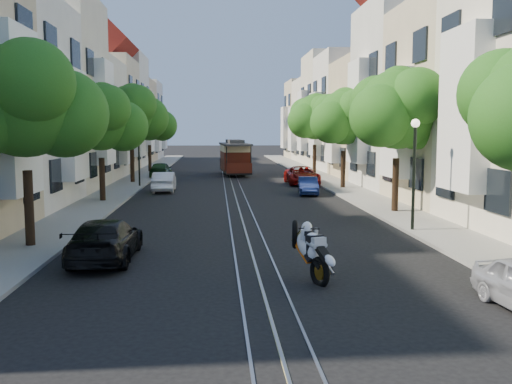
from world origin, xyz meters
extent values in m
plane|color=black|center=(0.00, 28.00, 0.00)|extent=(200.00, 200.00, 0.00)
cube|color=gray|center=(7.25, 28.00, 0.06)|extent=(2.50, 80.00, 0.12)
cube|color=gray|center=(-7.25, 28.00, 0.06)|extent=(2.50, 80.00, 0.12)
cube|color=gray|center=(-0.55, 28.00, 0.01)|extent=(0.06, 80.00, 0.02)
cube|color=gray|center=(0.00, 28.00, 0.01)|extent=(0.06, 80.00, 0.02)
cube|color=gray|center=(0.55, 28.00, 0.01)|extent=(0.06, 80.00, 0.02)
cube|color=tan|center=(0.00, 28.00, 0.00)|extent=(0.08, 80.00, 0.01)
cube|color=white|center=(8.20, 4.00, 4.62)|extent=(0.90, 3.04, 6.05)
cube|color=beige|center=(12.00, 12.00, 5.00)|extent=(7.00, 8.00, 10.00)
cube|color=white|center=(8.20, 12.00, 4.20)|extent=(0.90, 3.04, 5.50)
cube|color=silver|center=(12.00, 20.00, 6.00)|extent=(7.00, 8.00, 12.00)
cube|color=white|center=(8.20, 20.00, 5.04)|extent=(0.90, 3.04, 6.60)
cube|color=#C6B28C|center=(12.00, 28.00, 4.50)|extent=(7.00, 8.00, 9.00)
cube|color=white|center=(8.20, 28.00, 3.78)|extent=(0.90, 3.04, 4.95)
cube|color=white|center=(12.00, 36.00, 5.25)|extent=(7.00, 8.00, 10.50)
cube|color=white|center=(8.20, 36.00, 4.41)|extent=(0.90, 3.04, 5.78)
cube|color=beige|center=(12.00, 44.00, 5.75)|extent=(7.00, 8.00, 11.50)
cube|color=white|center=(8.20, 44.00, 4.83)|extent=(0.90, 3.04, 6.32)
cube|color=silver|center=(12.00, 52.00, 4.75)|extent=(7.00, 8.00, 9.50)
cube|color=white|center=(8.20, 52.00, 3.99)|extent=(0.90, 3.04, 5.23)
cube|color=beige|center=(12.00, 60.00, 5.00)|extent=(7.00, 8.00, 10.00)
cube|color=white|center=(8.20, 60.00, 4.20)|extent=(0.90, 3.04, 5.50)
cube|color=white|center=(-8.20, 4.00, 4.53)|extent=(0.90, 3.04, 5.93)
cube|color=white|center=(-8.20, 12.00, 4.12)|extent=(0.90, 3.04, 5.39)
cube|color=beige|center=(-12.00, 20.00, 5.88)|extent=(7.00, 8.00, 11.76)
cube|color=white|center=(-8.20, 20.00, 4.94)|extent=(0.90, 3.04, 6.47)
cube|color=silver|center=(-12.00, 28.00, 4.41)|extent=(7.00, 8.00, 8.82)
cube|color=white|center=(-8.20, 28.00, 3.70)|extent=(0.90, 3.04, 4.85)
cube|color=beige|center=(-12.00, 36.00, 5.14)|extent=(7.00, 8.00, 10.29)
cube|color=white|center=(-8.20, 36.00, 4.32)|extent=(0.90, 3.04, 5.66)
cube|color=silver|center=(-12.00, 44.00, 5.63)|extent=(7.00, 8.00, 11.27)
cube|color=white|center=(-8.20, 44.00, 4.73)|extent=(0.90, 3.04, 6.20)
cube|color=#C6B28C|center=(-12.00, 52.00, 4.66)|extent=(7.00, 8.00, 9.31)
cube|color=white|center=(-8.20, 52.00, 3.91)|extent=(0.90, 3.04, 5.12)
cube|color=white|center=(-12.00, 60.00, 4.90)|extent=(7.00, 8.00, 9.80)
cube|color=white|center=(-8.20, 60.00, 4.12)|extent=(0.90, 3.04, 5.39)
cylinder|color=black|center=(7.20, 9.00, 1.34)|extent=(0.30, 0.30, 2.45)
sphere|color=#234C13|center=(7.20, 9.00, 4.81)|extent=(3.64, 3.64, 3.64)
sphere|color=#234C13|center=(8.30, 9.50, 4.41)|extent=(2.91, 2.91, 2.91)
sphere|color=#234C13|center=(6.25, 8.30, 4.51)|extent=(2.84, 2.84, 2.84)
sphere|color=#234C13|center=(7.30, 9.10, 5.71)|extent=(2.18, 2.18, 2.18)
cylinder|color=black|center=(7.20, 20.00, 1.31)|extent=(0.30, 0.30, 2.38)
sphere|color=#234C13|center=(7.20, 20.00, 4.68)|extent=(3.54, 3.54, 3.54)
sphere|color=#234C13|center=(8.30, 20.50, 4.28)|extent=(2.83, 2.83, 2.83)
sphere|color=#234C13|center=(6.25, 19.30, 4.38)|extent=(2.76, 2.76, 2.76)
sphere|color=#234C13|center=(7.30, 20.10, 5.58)|extent=(2.12, 2.12, 2.12)
cylinder|color=black|center=(7.20, 31.00, 1.38)|extent=(0.30, 0.30, 2.52)
sphere|color=#234C13|center=(7.20, 31.00, 4.94)|extent=(3.74, 3.74, 3.74)
sphere|color=#234C13|center=(8.30, 31.50, 4.54)|extent=(3.00, 3.00, 3.00)
sphere|color=#234C13|center=(6.25, 30.30, 4.64)|extent=(2.92, 2.92, 2.92)
sphere|color=#234C13|center=(7.30, 31.10, 5.84)|extent=(2.25, 2.25, 2.25)
cylinder|color=black|center=(-7.20, 2.00, 1.34)|extent=(0.30, 0.30, 2.45)
sphere|color=#234C13|center=(-7.20, 2.00, 4.81)|extent=(3.64, 3.64, 3.64)
sphere|color=#234C13|center=(-6.10, 2.50, 4.41)|extent=(2.91, 2.91, 2.91)
sphere|color=#234C13|center=(-7.10, 2.10, 5.71)|extent=(2.18, 2.18, 2.18)
cylinder|color=black|center=(-7.20, 14.00, 1.26)|extent=(0.30, 0.30, 2.27)
sphere|color=#234C13|center=(-7.20, 14.00, 4.47)|extent=(3.38, 3.38, 3.38)
sphere|color=#234C13|center=(-6.10, 14.50, 4.07)|extent=(2.70, 2.70, 2.70)
sphere|color=#234C13|center=(-8.15, 13.30, 4.17)|extent=(2.64, 2.64, 2.64)
sphere|color=#234C13|center=(-7.10, 14.10, 5.38)|extent=(2.03, 2.03, 2.03)
cylinder|color=black|center=(-7.20, 25.00, 1.43)|extent=(0.30, 0.30, 2.62)
sphere|color=#234C13|center=(-7.20, 25.00, 5.14)|extent=(3.90, 3.90, 3.90)
sphere|color=#234C13|center=(-6.10, 25.50, 4.74)|extent=(3.12, 3.12, 3.12)
sphere|color=#234C13|center=(-8.15, 24.30, 4.84)|extent=(3.04, 3.04, 3.04)
sphere|color=#234C13|center=(-7.10, 25.10, 6.04)|extent=(2.34, 2.34, 2.34)
cylinder|color=black|center=(-7.20, 36.00, 1.31)|extent=(0.30, 0.30, 2.38)
sphere|color=#234C13|center=(-7.20, 36.00, 4.68)|extent=(3.54, 3.54, 3.54)
sphere|color=#234C13|center=(-6.10, 36.50, 4.28)|extent=(2.83, 2.83, 2.83)
sphere|color=#234C13|center=(-8.15, 35.30, 4.38)|extent=(2.76, 2.76, 2.76)
sphere|color=#234C13|center=(-7.10, 36.10, 5.58)|extent=(2.12, 2.12, 2.12)
cylinder|color=black|center=(6.30, 4.00, 2.12)|extent=(0.12, 0.12, 4.00)
sphere|color=#FFF2CC|center=(6.30, 4.00, 4.12)|extent=(0.32, 0.32, 0.32)
cylinder|color=black|center=(-6.30, 22.00, 2.12)|extent=(0.12, 0.12, 4.00)
sphere|color=#FFF2CC|center=(-6.30, 22.00, 4.12)|extent=(0.32, 0.32, 0.32)
torus|color=black|center=(1.47, -3.02, 0.32)|extent=(0.44, 0.80, 0.80)
torus|color=black|center=(1.00, -1.85, 1.08)|extent=(0.26, 0.79, 0.78)
ellipsoid|color=white|center=(1.26, -2.50, 0.88)|extent=(0.84, 1.18, 0.96)
ellipsoid|color=white|center=(1.36, -2.75, 1.08)|extent=(0.59, 0.70, 0.54)
cube|color=black|center=(1.52, -3.15, 0.85)|extent=(0.42, 0.60, 0.40)
cube|color=silver|center=(1.37, -2.78, 1.08)|extent=(0.54, 0.67, 0.25)
sphere|color=black|center=(1.24, -2.46, 1.18)|extent=(0.28, 0.28, 0.28)
cube|color=black|center=(0.50, 32.46, 0.41)|extent=(2.54, 7.32, 0.27)
cube|color=#47150B|center=(0.50, 32.46, 1.49)|extent=(2.45, 4.63, 2.16)
cube|color=beige|center=(0.50, 32.46, 2.30)|extent=(2.50, 4.68, 0.54)
cube|color=#2D2D30|center=(0.50, 32.46, 2.66)|extent=(2.72, 7.34, 0.16)
cube|color=#2D2D30|center=(0.50, 32.46, 2.88)|extent=(1.52, 4.13, 0.32)
imported|color=#0E1947|center=(4.40, 16.95, 0.53)|extent=(1.43, 3.31, 1.06)
imported|color=maroon|center=(5.00, 23.37, 0.64)|extent=(2.17, 4.65, 1.29)
imported|color=black|center=(-4.40, 0.07, 0.63)|extent=(1.78, 4.34, 1.26)
imported|color=white|center=(-4.40, 19.28, 0.62)|extent=(1.37, 3.79, 1.24)
imported|color=#163515|center=(-5.60, 29.71, 0.65)|extent=(1.71, 3.88, 1.30)
camera|label=1|loc=(-1.09, -16.85, 3.87)|focal=40.00mm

